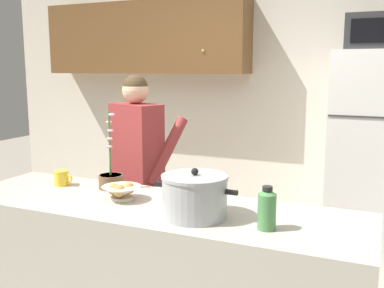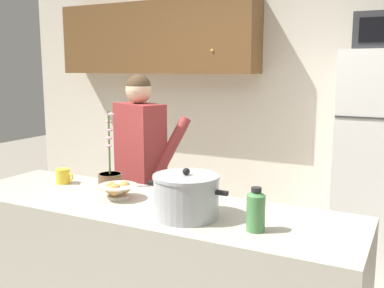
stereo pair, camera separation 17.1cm
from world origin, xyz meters
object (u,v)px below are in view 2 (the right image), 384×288
Objects in this scene: bread_bowl at (118,190)px; person_near_pot at (141,158)px; coffee_mug at (63,176)px; cooking_pot at (186,196)px; bottle_near_edge at (256,210)px; potted_orchid at (110,176)px; refrigerator at (379,163)px.

person_near_pot is at bearing 113.68° from bread_bowl.
bread_bowl reaches higher than coffee_mug.
cooking_pot reaches higher than bottle_near_edge.
cooking_pot reaches higher than coffee_mug.
potted_orchid reaches higher than coffee_mug.
potted_orchid is (0.33, 0.07, 0.02)m from coffee_mug.
refrigerator is 4.04× the size of cooking_pot.
cooking_pot is 1.04m from coffee_mug.
person_near_pot reaches higher than coffee_mug.
refrigerator is at bearing 36.44° from person_near_pot.
person_near_pot is 0.53m from potted_orchid.
bottle_near_edge is 0.43× the size of potted_orchid.
cooking_pot is 0.93× the size of potted_orchid.
person_near_pot reaches higher than bread_bowl.
refrigerator is at bearing 44.46° from coffee_mug.
bread_bowl is 0.47× the size of potted_orchid.
refrigerator reaches higher than potted_orchid.
person_near_pot is 3.37× the size of potted_orchid.
coffee_mug is 1.41m from bottle_near_edge.
cooking_pot is 0.51m from bread_bowl.
bottle_near_edge is at bearing -10.05° from coffee_mug.
cooking_pot reaches higher than bread_bowl.
coffee_mug is at bearing 169.95° from bottle_near_edge.
bread_bowl is at bearing -44.02° from potted_orchid.
bread_bowl is at bearing -123.76° from refrigerator.
person_near_pot reaches higher than bottle_near_edge.
bread_bowl is 0.88m from bottle_near_edge.
coffee_mug is 0.54m from bread_bowl.
person_near_pot is 7.87× the size of bottle_near_edge.
potted_orchid is at bearing 135.98° from bread_bowl.
potted_orchid is at bearing 11.74° from coffee_mug.
refrigerator is at bearing 79.42° from bottle_near_edge.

